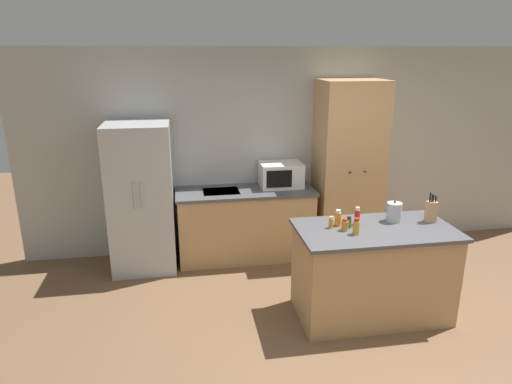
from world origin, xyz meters
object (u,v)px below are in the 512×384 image
(spice_bottle_pale_salt, at_px, (338,218))
(spice_bottle_green_herb, at_px, (349,222))
(pantry_cabinet, at_px, (348,169))
(knife_block, at_px, (431,211))
(spice_bottle_amber_oil, at_px, (356,227))
(spice_bottle_orange_cap, at_px, (345,225))
(spice_bottle_short_red, at_px, (357,216))
(spice_bottle_tall_dark, at_px, (331,223))
(kettle, at_px, (394,212))
(refrigerator, at_px, (142,197))
(microwave, at_px, (281,175))

(spice_bottle_pale_salt, bearing_deg, spice_bottle_green_herb, -38.66)
(pantry_cabinet, distance_m, knife_block, 1.49)
(pantry_cabinet, distance_m, spice_bottle_amber_oil, 1.73)
(spice_bottle_orange_cap, bearing_deg, knife_block, 4.96)
(pantry_cabinet, xyz_separation_m, spice_bottle_green_herb, (-0.53, -1.47, -0.13))
(knife_block, height_order, spice_bottle_short_red, knife_block)
(knife_block, xyz_separation_m, spice_bottle_tall_dark, (-1.02, 0.00, -0.06))
(spice_bottle_short_red, bearing_deg, spice_bottle_pale_salt, 178.70)
(spice_bottle_tall_dark, relative_size, spice_bottle_amber_oil, 0.73)
(spice_bottle_orange_cap, bearing_deg, spice_bottle_amber_oil, -56.12)
(spice_bottle_short_red, relative_size, spice_bottle_amber_oil, 1.13)
(spice_bottle_amber_oil, height_order, spice_bottle_green_herb, spice_bottle_amber_oil)
(spice_bottle_tall_dark, bearing_deg, spice_bottle_orange_cap, -38.04)
(spice_bottle_amber_oil, distance_m, spice_bottle_orange_cap, 0.13)
(spice_bottle_tall_dark, relative_size, spice_bottle_green_herb, 1.04)
(spice_bottle_tall_dark, bearing_deg, knife_block, -0.27)
(spice_bottle_tall_dark, bearing_deg, spice_bottle_pale_salt, 29.07)
(spice_bottle_green_herb, distance_m, spice_bottle_pale_salt, 0.11)
(knife_block, bearing_deg, kettle, 167.95)
(knife_block, height_order, spice_bottle_tall_dark, knife_block)
(spice_bottle_green_herb, bearing_deg, refrigerator, 145.11)
(refrigerator, relative_size, spice_bottle_short_red, 9.99)
(microwave, bearing_deg, spice_bottle_green_herb, -78.39)
(spice_bottle_pale_salt, relative_size, kettle, 0.75)
(refrigerator, height_order, spice_bottle_orange_cap, refrigerator)
(spice_bottle_tall_dark, xyz_separation_m, spice_bottle_orange_cap, (0.11, -0.08, 0.00))
(spice_bottle_tall_dark, bearing_deg, spice_bottle_amber_oil, -46.73)
(spice_bottle_orange_cap, bearing_deg, spice_bottle_pale_salt, 99.77)
(spice_bottle_pale_salt, bearing_deg, knife_block, -3.17)
(spice_bottle_pale_salt, height_order, kettle, kettle)
(spice_bottle_short_red, relative_size, kettle, 0.83)
(spice_bottle_amber_oil, relative_size, spice_bottle_green_herb, 1.43)
(microwave, bearing_deg, refrigerator, -175.30)
(kettle, bearing_deg, refrigerator, 152.35)
(refrigerator, xyz_separation_m, spice_bottle_tall_dark, (1.87, -1.40, 0.10))
(microwave, bearing_deg, spice_bottle_amber_oil, -79.26)
(knife_block, bearing_deg, spice_bottle_orange_cap, -175.04)
(spice_bottle_amber_oil, bearing_deg, knife_block, 12.31)
(spice_bottle_amber_oil, xyz_separation_m, kettle, (0.49, 0.26, 0.02))
(spice_bottle_green_herb, xyz_separation_m, spice_bottle_orange_cap, (-0.06, -0.06, 0.00))
(refrigerator, xyz_separation_m, knife_block, (2.89, -1.41, 0.15))
(spice_bottle_tall_dark, bearing_deg, refrigerator, 143.14)
(spice_bottle_tall_dark, bearing_deg, spice_bottle_short_red, 8.79)
(kettle, bearing_deg, knife_block, -12.05)
(microwave, xyz_separation_m, spice_bottle_amber_oil, (0.33, -1.73, -0.05))
(pantry_cabinet, distance_m, spice_bottle_green_herb, 1.57)
(microwave, bearing_deg, knife_block, -52.81)
(spice_bottle_pale_salt, bearing_deg, spice_bottle_tall_dark, -150.93)
(microwave, relative_size, spice_bottle_pale_salt, 3.29)
(microwave, bearing_deg, pantry_cabinet, -6.02)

